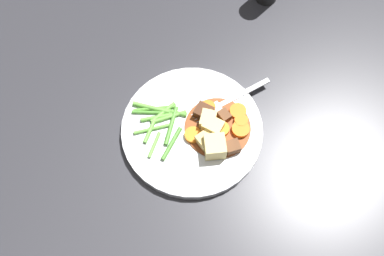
# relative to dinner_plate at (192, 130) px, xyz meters

# --- Properties ---
(ground_plane) EXTENTS (3.00, 3.00, 0.00)m
(ground_plane) POSITION_rel_dinner_plate_xyz_m (0.00, 0.00, -0.01)
(ground_plane) COLOR #2D2D33
(dinner_plate) EXTENTS (0.27, 0.27, 0.02)m
(dinner_plate) POSITION_rel_dinner_plate_xyz_m (0.00, 0.00, 0.00)
(dinner_plate) COLOR white
(dinner_plate) RESTS_ON ground_plane
(stew_sauce) EXTENTS (0.13, 0.13, 0.00)m
(stew_sauce) POSITION_rel_dinner_plate_xyz_m (0.05, 0.01, 0.01)
(stew_sauce) COLOR brown
(stew_sauce) RESTS_ON dinner_plate
(carrot_slice_0) EXTENTS (0.04, 0.04, 0.01)m
(carrot_slice_0) POSITION_rel_dinner_plate_xyz_m (0.02, 0.05, 0.01)
(carrot_slice_0) COLOR orange
(carrot_slice_0) RESTS_ON dinner_plate
(carrot_slice_1) EXTENTS (0.03, 0.03, 0.01)m
(carrot_slice_1) POSITION_rel_dinner_plate_xyz_m (0.08, 0.06, 0.01)
(carrot_slice_1) COLOR orange
(carrot_slice_1) RESTS_ON dinner_plate
(carrot_slice_2) EXTENTS (0.03, 0.03, 0.01)m
(carrot_slice_2) POSITION_rel_dinner_plate_xyz_m (0.09, 0.04, 0.02)
(carrot_slice_2) COLOR orange
(carrot_slice_2) RESTS_ON dinner_plate
(carrot_slice_3) EXTENTS (0.04, 0.04, 0.01)m
(carrot_slice_3) POSITION_rel_dinner_plate_xyz_m (0.01, -0.02, 0.01)
(carrot_slice_3) COLOR orange
(carrot_slice_3) RESTS_ON dinner_plate
(carrot_slice_4) EXTENTS (0.04, 0.04, 0.01)m
(carrot_slice_4) POSITION_rel_dinner_plate_xyz_m (0.05, 0.01, 0.02)
(carrot_slice_4) COLOR orange
(carrot_slice_4) RESTS_ON dinner_plate
(carrot_slice_5) EXTENTS (0.04, 0.04, 0.01)m
(carrot_slice_5) POSITION_rel_dinner_plate_xyz_m (0.09, 0.02, 0.02)
(carrot_slice_5) COLOR orange
(carrot_slice_5) RESTS_ON dinner_plate
(potato_chunk_0) EXTENTS (0.05, 0.05, 0.04)m
(potato_chunk_0) POSITION_rel_dinner_plate_xyz_m (0.05, -0.03, 0.03)
(potato_chunk_0) COLOR #E5CC7A
(potato_chunk_0) RESTS_ON dinner_plate
(potato_chunk_1) EXTENTS (0.04, 0.04, 0.02)m
(potato_chunk_1) POSITION_rel_dinner_plate_xyz_m (0.03, -0.02, 0.02)
(potato_chunk_1) COLOR #DBBC6B
(potato_chunk_1) RESTS_ON dinner_plate
(potato_chunk_2) EXTENTS (0.04, 0.04, 0.03)m
(potato_chunk_2) POSITION_rel_dinner_plate_xyz_m (0.04, 0.01, 0.02)
(potato_chunk_2) COLOR #E5CC7A
(potato_chunk_2) RESTS_ON dinner_plate
(potato_chunk_3) EXTENTS (0.03, 0.04, 0.03)m
(potato_chunk_3) POSITION_rel_dinner_plate_xyz_m (0.03, 0.02, 0.02)
(potato_chunk_3) COLOR #E5CC7A
(potato_chunk_3) RESTS_ON dinner_plate
(meat_chunk_0) EXTENTS (0.04, 0.03, 0.02)m
(meat_chunk_0) POSITION_rel_dinner_plate_xyz_m (0.01, 0.03, 0.02)
(meat_chunk_0) COLOR #4C2B19
(meat_chunk_0) RESTS_ON dinner_plate
(meat_chunk_1) EXTENTS (0.03, 0.03, 0.02)m
(meat_chunk_1) POSITION_rel_dinner_plate_xyz_m (0.05, 0.04, 0.02)
(meat_chunk_1) COLOR brown
(meat_chunk_1) RESTS_ON dinner_plate
(meat_chunk_2) EXTENTS (0.03, 0.03, 0.02)m
(meat_chunk_2) POSITION_rel_dinner_plate_xyz_m (0.08, -0.02, 0.02)
(meat_chunk_2) COLOR brown
(meat_chunk_2) RESTS_ON dinner_plate
(green_bean_0) EXTENTS (0.01, 0.08, 0.01)m
(green_bean_0) POSITION_rel_dinner_plate_xyz_m (-0.04, -0.01, 0.01)
(green_bean_0) COLOR #4C8E33
(green_bean_0) RESTS_ON dinner_plate
(green_bean_1) EXTENTS (0.08, 0.04, 0.01)m
(green_bean_1) POSITION_rel_dinner_plate_xyz_m (-0.08, 0.02, 0.01)
(green_bean_1) COLOR #599E38
(green_bean_1) RESTS_ON dinner_plate
(green_bean_2) EXTENTS (0.06, 0.04, 0.01)m
(green_bean_2) POSITION_rel_dinner_plate_xyz_m (-0.07, 0.00, 0.01)
(green_bean_2) COLOR #66AD42
(green_bean_2) RESTS_ON dinner_plate
(green_bean_3) EXTENTS (0.01, 0.05, 0.01)m
(green_bean_3) POSITION_rel_dinner_plate_xyz_m (-0.06, -0.06, 0.01)
(green_bean_3) COLOR #66AD42
(green_bean_3) RESTS_ON dinner_plate
(green_bean_4) EXTENTS (0.01, 0.05, 0.01)m
(green_bean_4) POSITION_rel_dinner_plate_xyz_m (-0.07, -0.03, 0.01)
(green_bean_4) COLOR #66AD42
(green_bean_4) RESTS_ON dinner_plate
(green_bean_5) EXTENTS (0.06, 0.05, 0.01)m
(green_bean_5) POSITION_rel_dinner_plate_xyz_m (-0.05, 0.01, 0.01)
(green_bean_5) COLOR #66AD42
(green_bean_5) RESTS_ON dinner_plate
(green_bean_6) EXTENTS (0.06, 0.04, 0.01)m
(green_bean_6) POSITION_rel_dinner_plate_xyz_m (-0.07, -0.03, 0.01)
(green_bean_6) COLOR #66AD42
(green_bean_6) RESTS_ON dinner_plate
(green_bean_7) EXTENTS (0.04, 0.06, 0.01)m
(green_bean_7) POSITION_rel_dinner_plate_xyz_m (-0.06, 0.01, 0.01)
(green_bean_7) COLOR #66AD42
(green_bean_7) RESTS_ON dinner_plate
(green_bean_8) EXTENTS (0.05, 0.01, 0.01)m
(green_bean_8) POSITION_rel_dinner_plate_xyz_m (-0.04, 0.02, 0.01)
(green_bean_8) COLOR #599E38
(green_bean_8) RESTS_ON dinner_plate
(green_bean_9) EXTENTS (0.08, 0.03, 0.01)m
(green_bean_9) POSITION_rel_dinner_plate_xyz_m (-0.08, 0.01, 0.01)
(green_bean_9) COLOR #4C8E33
(green_bean_9) RESTS_ON dinner_plate
(green_bean_10) EXTENTS (0.02, 0.07, 0.01)m
(green_bean_10) POSITION_rel_dinner_plate_xyz_m (-0.03, -0.04, 0.01)
(green_bean_10) COLOR #4C8E33
(green_bean_10) RESTS_ON dinner_plate
(green_bean_11) EXTENTS (0.07, 0.01, 0.01)m
(green_bean_11) POSITION_rel_dinner_plate_xyz_m (-0.09, 0.02, 0.01)
(green_bean_11) COLOR #66AD42
(green_bean_11) RESTS_ON dinner_plate
(fork) EXTENTS (0.13, 0.14, 0.00)m
(fork) POSITION_rel_dinner_plate_xyz_m (0.05, 0.08, 0.01)
(fork) COLOR silver
(fork) RESTS_ON dinner_plate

